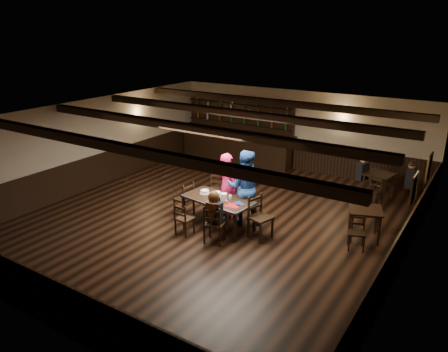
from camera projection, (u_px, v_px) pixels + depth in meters
The scene contains 25 objects.
ground at pixel (216, 220), 11.21m from camera, with size 10.00×10.00×0.00m, color black.
room_shell at pixel (217, 154), 10.66m from camera, with size 9.02×10.02×2.71m.
dining_table at pixel (218, 201), 10.60m from camera, with size 1.86×1.09×0.75m.
chair_near_left at pixel (183, 217), 10.26m from camera, with size 0.39×0.38×0.80m.
chair_near_right at pixel (213, 222), 9.82m from camera, with size 0.51×0.50×0.93m.
chair_end_left at pixel (186, 197), 11.28m from camera, with size 0.45×0.47×0.91m.
chair_end_right at pixel (258, 213), 10.15m from camera, with size 0.57×0.58×1.02m.
chair_far_pushed at pixel (217, 186), 12.10m from camera, with size 0.54×0.53×0.86m.
woman_pink at pixel (227, 185), 11.17m from camera, with size 0.62×0.41×1.71m, color #D92A48.
man_blue at pixel (245, 187), 10.79m from camera, with size 0.92×0.72×1.89m, color navy.
seated_person at pixel (214, 209), 9.78m from camera, with size 0.34×0.51×0.83m.
cake at pixel (205, 192), 10.91m from camera, with size 0.26×0.26×0.08m.
plate_stack_a at pixel (217, 195), 10.54m from camera, with size 0.19×0.19×0.18m, color white.
plate_stack_b at pixel (224, 197), 10.45m from camera, with size 0.15×0.15×0.18m, color white.
tea_light at pixel (220, 197), 10.61m from camera, with size 0.05×0.05×0.06m.
salt_shaker at pixel (227, 202), 10.25m from camera, with size 0.04×0.04×0.10m, color silver.
pepper_shaker at pixel (228, 202), 10.24m from camera, with size 0.03×0.03×0.08m, color #A5A8AD.
drink_glass at pixel (230, 197), 10.51m from camera, with size 0.07×0.07×0.11m, color silver.
menu_red at pixel (233, 206), 10.16m from camera, with size 0.34×0.24×0.00m, color maroon.
menu_blue at pixel (239, 203), 10.29m from camera, with size 0.26×0.18×0.00m, color navy.
bar_counter at pixel (237, 141), 15.87m from camera, with size 4.48×0.70×2.20m.
back_table_a at pixel (366, 213), 10.03m from camera, with size 0.94×0.94×0.75m.
back_table_b at pixel (379, 177), 12.40m from camera, with size 0.86×0.86×0.75m.
bg_patron_left at pixel (363, 168), 12.59m from camera, with size 0.32×0.41×0.73m.
bg_patron_right at pixel (411, 174), 12.04m from camera, with size 0.24×0.38×0.76m.
Camera 1 is at (5.69, -8.48, 4.75)m, focal length 35.00 mm.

